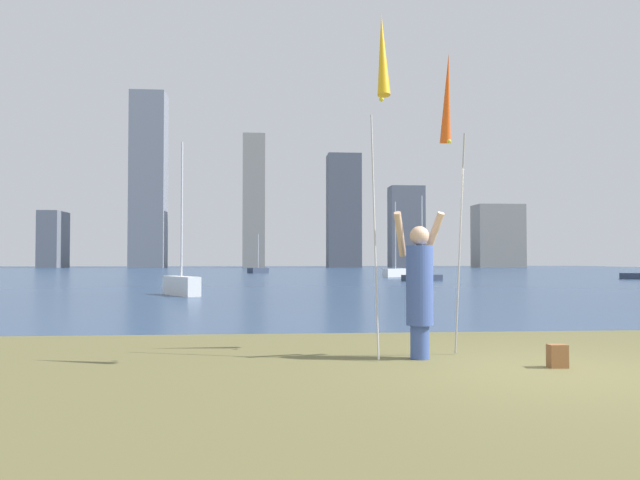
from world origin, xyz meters
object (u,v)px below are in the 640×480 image
at_px(person, 419,286).
at_px(sailboat_5, 258,270).
at_px(kite_flag_left, 382,66).
at_px(sailboat_6, 396,271).
at_px(kite_flag_right, 448,106).
at_px(bag, 557,356).
at_px(sailboat_4, 181,284).
at_px(sailboat_2, 420,256).

relative_size(person, sailboat_5, 0.52).
xyz_separation_m(kite_flag_left, sailboat_6, (8.21, 39.86, -3.30)).
height_order(kite_flag_right, bag, kite_flag_right).
distance_m(kite_flag_right, sailboat_5, 53.37).
bearing_deg(sailboat_4, sailboat_5, 86.48).
bearing_deg(bag, person, 150.98).
distance_m(kite_flag_right, sailboat_4, 16.13).
relative_size(person, bag, 6.96).
bearing_deg(sailboat_5, kite_flag_right, -86.52).
distance_m(sailboat_4, sailboat_5, 38.43).
height_order(person, kite_flag_right, kite_flag_right).
distance_m(kite_flag_left, sailboat_4, 16.86).
xyz_separation_m(person, bag, (1.48, -0.82, -0.81)).
bearing_deg(sailboat_2, kite_flag_right, -102.75).
height_order(person, kite_flag_left, kite_flag_left).
bearing_deg(person, kite_flag_right, 47.76).
height_order(person, sailboat_2, sailboat_2).
xyz_separation_m(person, kite_flag_right, (0.57, 0.64, 2.54)).
bearing_deg(bag, sailboat_2, 79.42).
relative_size(kite_flag_right, bag, 15.20).
xyz_separation_m(sailboat_2, sailboat_4, (-12.36, -15.08, -1.10)).
bearing_deg(kite_flag_right, sailboat_6, 79.67).
bearing_deg(kite_flag_left, kite_flag_right, 44.28).
bearing_deg(kite_flag_left, sailboat_2, 75.69).
relative_size(kite_flag_left, sailboat_5, 1.18).
height_order(kite_flag_right, sailboat_2, sailboat_2).
bearing_deg(sailboat_5, sailboat_6, -54.49).
xyz_separation_m(person, sailboat_5, (-2.66, 53.82, -0.67)).
relative_size(kite_flag_right, sailboat_2, 0.82).
xyz_separation_m(bag, sailboat_6, (6.15, 40.21, 0.26)).
bearing_deg(person, bag, -29.55).
bearing_deg(kite_flag_left, sailboat_4, 105.59).
bearing_deg(person, sailboat_4, 107.45).
distance_m(bag, sailboat_4, 17.53).
height_order(person, sailboat_4, sailboat_4).
relative_size(person, sailboat_2, 0.37).
bearing_deg(sailboat_2, bag, -100.58).
distance_m(person, kite_flag_left, 2.85).
distance_m(bag, sailboat_2, 31.93).
xyz_separation_m(sailboat_4, sailboat_5, (2.36, 38.36, -0.15)).
xyz_separation_m(kite_flag_right, sailboat_2, (6.76, 29.89, -1.97)).
height_order(bag, sailboat_5, sailboat_5).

